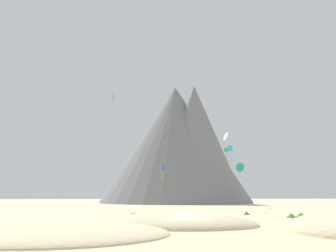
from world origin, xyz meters
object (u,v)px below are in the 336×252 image
bush_low_patch (301,216)px  bush_near_right (133,214)px  rock_massif (179,144)px  kite_red_mid (113,98)px  kite_blue_low (163,170)px  kite_white_mid (226,137)px  kite_cyan_low (230,150)px  bush_far_right (320,217)px  kite_green_low (227,152)px  bush_mid_center (291,215)px  bush_far_left (246,213)px  kite_teal_low (240,167)px

bush_low_patch → bush_near_right: 23.62m
rock_massif → kite_red_mid: size_ratio=51.51×
kite_red_mid → kite_blue_low: 36.25m
kite_white_mid → kite_blue_low: size_ratio=1.53×
kite_cyan_low → bush_near_right: bearing=49.0°
bush_near_right → kite_white_mid: size_ratio=0.38×
bush_far_right → kite_white_mid: size_ratio=0.26×
kite_blue_low → bush_near_right: bearing=-23.3°
kite_white_mid → kite_red_mid: 43.59m
kite_green_low → kite_red_mid: bearing=-106.2°
kite_red_mid → kite_green_low: size_ratio=0.42×
bush_mid_center → kite_cyan_low: 15.56m
bush_mid_center → bush_far_left: bearing=118.5°
bush_mid_center → bush_far_right: 3.86m
kite_green_low → kite_cyan_low: 13.51m
bush_low_patch → kite_red_mid: kite_red_mid is taller
bush_near_right → kite_red_mid: bearing=124.7°
kite_green_low → bush_low_patch: bearing=-40.2°
rock_massif → kite_red_mid: rock_massif is taller
bush_near_right → kite_red_mid: 20.82m
kite_white_mid → kite_cyan_low: (-8.44, -33.59, -8.02)m
bush_mid_center → kite_red_mid: (-26.14, 11.08, 19.59)m
bush_mid_center → kite_cyan_low: kite_cyan_low is taller
kite_blue_low → bush_low_patch: bearing=3.3°
bush_near_right → kite_cyan_low: size_ratio=0.84×
kite_red_mid → kite_blue_low: (11.56, 32.80, -10.21)m
kite_teal_low → kite_cyan_low: bearing=114.1°
kite_white_mid → kite_blue_low: bearing=77.9°
rock_massif → kite_teal_low: (12.01, -38.53, -11.85)m
bush_mid_center → kite_blue_low: 47.18m
kite_red_mid → bush_far_left: bearing=120.3°
bush_near_right → bush_mid_center: bearing=-13.7°
bush_far_right → kite_cyan_low: kite_cyan_low is taller
bush_far_right → bush_low_patch: bearing=-148.0°
bush_low_patch → kite_green_low: bearing=93.3°
bush_low_patch → kite_green_low: kite_green_low is taller
bush_far_left → kite_white_mid: kite_white_mid is taller
kite_red_mid → kite_cyan_low: kite_red_mid is taller
bush_far_left → kite_cyan_low: size_ratio=0.35×
kite_teal_low → kite_white_mid: bearing=61.4°
bush_far_left → kite_white_mid: (6.88, 36.17, 18.53)m
kite_red_mid → kite_blue_low: size_ratio=0.35×
bush_far_right → bush_mid_center: bearing=135.1°
bush_far_right → kite_red_mid: size_ratio=1.12×
bush_mid_center → kite_cyan_low: bearing=119.1°
bush_low_patch → kite_blue_low: (-13.51, 48.99, 9.19)m
bush_far_left → bush_far_right: (6.78, -10.19, -0.01)m
bush_low_patch → kite_teal_low: (8.02, 50.04, 9.99)m
bush_far_right → kite_blue_low: size_ratio=0.39×
kite_blue_low → kite_white_mid: bearing=77.1°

